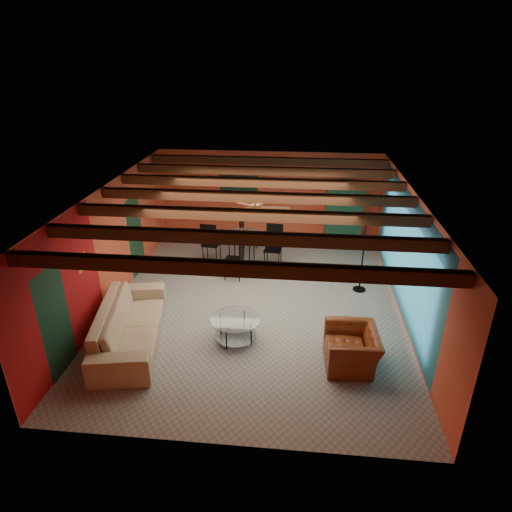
# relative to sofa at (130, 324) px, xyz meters

# --- Properties ---
(room) EXTENTS (6.52, 8.01, 2.71)m
(room) POSITION_rel_sofa_xyz_m (2.31, 1.76, 1.95)
(room) COLOR gray
(room) RESTS_ON ground
(sofa) EXTENTS (1.62, 2.99, 0.83)m
(sofa) POSITION_rel_sofa_xyz_m (0.00, 0.00, 0.00)
(sofa) COLOR tan
(sofa) RESTS_ON ground
(armchair) EXTENTS (0.99, 1.12, 0.70)m
(armchair) POSITION_rel_sofa_xyz_m (4.29, -0.26, -0.06)
(armchair) COLOR #652A12
(armchair) RESTS_ON ground
(coffee_table) EXTENTS (1.31, 1.31, 0.51)m
(coffee_table) POSITION_rel_sofa_xyz_m (2.06, 0.26, -0.16)
(coffee_table) COLOR white
(coffee_table) RESTS_ON ground
(dining_table) EXTENTS (2.47, 2.47, 1.16)m
(dining_table) POSITION_rel_sofa_xyz_m (1.72, 3.80, 0.17)
(dining_table) COLOR white
(dining_table) RESTS_ON ground
(armoire) EXTENTS (1.04, 0.55, 1.79)m
(armoire) POSITION_rel_sofa_xyz_m (4.51, 5.35, 0.48)
(armoire) COLOR maroon
(armoire) RESTS_ON ground
(floor_lamp) EXTENTS (0.51, 0.51, 1.90)m
(floor_lamp) POSITION_rel_sofa_xyz_m (4.77, 2.62, 0.54)
(floor_lamp) COLOR black
(floor_lamp) RESTS_ON ground
(ceiling_fan) EXTENTS (1.50, 1.50, 0.44)m
(ceiling_fan) POSITION_rel_sofa_xyz_m (2.31, 1.65, 1.95)
(ceiling_fan) COLOR #472614
(ceiling_fan) RESTS_ON ceiling
(painting) EXTENTS (1.05, 0.03, 0.65)m
(painting) POSITION_rel_sofa_xyz_m (1.41, 5.61, 1.24)
(painting) COLOR black
(painting) RESTS_ON wall_back
(potted_plant) EXTENTS (0.55, 0.52, 0.49)m
(potted_plant) POSITION_rel_sofa_xyz_m (4.51, 5.35, 1.62)
(potted_plant) COLOR #26661E
(potted_plant) RESTS_ON armoire
(vase) EXTENTS (0.21, 0.21, 0.18)m
(vase) POSITION_rel_sofa_xyz_m (1.72, 3.80, 0.84)
(vase) COLOR orange
(vase) RESTS_ON dining_table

